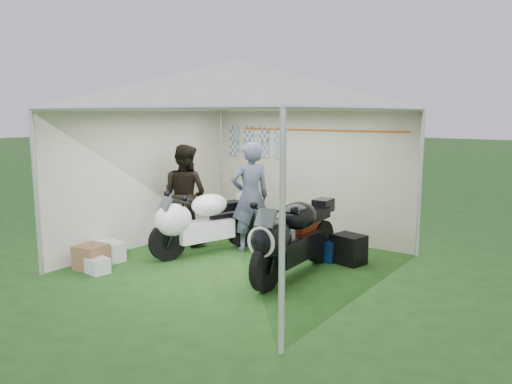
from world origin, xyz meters
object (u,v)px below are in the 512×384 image
Objects in this scene: person_dark_jacket at (185,195)px; person_blue_jacket at (250,197)px; crate_0 at (108,251)px; equipment_box at (349,249)px; crate_2 at (98,266)px; motorcycle_black at (292,236)px; canopy_tent at (241,89)px; crate_1 at (91,257)px; motorcycle_white at (201,220)px; paddock_stand at (323,250)px.

person_blue_jacket is (1.17, 0.29, 0.03)m from person_dark_jacket.
person_blue_jacket reaches higher than crate_0.
equipment_box reaches higher than crate_0.
person_dark_jacket is 5.73× the size of crate_2.
motorcycle_black is 4.79× the size of crate_0.
motorcycle_black is at bearing -6.76° from canopy_tent.
crate_2 is at bearing -150.37° from motorcycle_black.
crate_1 reaches higher than crate_0.
crate_0 is (-1.42, -1.75, -0.74)m from person_blue_jacket.
canopy_tent reaches higher than equipment_box.
person_blue_jacket is 4.54× the size of crate_1.
motorcycle_white is 1.10× the size of person_blue_jacket.
paddock_stand is 1.40× the size of crate_2.
person_dark_jacket is (-2.43, 0.49, 0.27)m from motorcycle_black.
paddock_stand is 0.93× the size of crate_0.
crate_1 is 0.27m from crate_2.
crate_2 is (-1.40, -1.54, -2.46)m from canopy_tent.
equipment_box is 3.68m from crate_2.
canopy_tent is 12.53× the size of crate_0.
motorcycle_white is 1.97m from paddock_stand.
canopy_tent is at bearing 47.78° from crate_2.
person_dark_jacket is at bearing 170.71° from motorcycle_white.
paddock_stand is 2.55m from person_dark_jacket.
motorcycle_black is at bearing 31.48° from crate_2.
canopy_tent is at bearing -143.73° from equipment_box.
canopy_tent reaches higher than paddock_stand.
paddock_stand is 0.95× the size of equipment_box.
motorcycle_black is (0.94, -0.11, -1.98)m from canopy_tent.
paddock_stand is 1.07× the size of crate_1.
person_dark_jacket is at bearing -168.35° from equipment_box.
person_dark_jacket is at bearing 80.23° from crate_0.
equipment_box is (1.63, 0.28, -0.67)m from person_blue_jacket.
motorcycle_black is 2.94m from crate_1.
person_dark_jacket reaches higher than motorcycle_white.
equipment_box is at bearing 11.74° from paddock_stand.
motorcycle_black is 5.49× the size of crate_1.
crate_2 is at bearing -132.22° from canopy_tent.
paddock_stand is (1.74, 0.83, -0.40)m from motorcycle_white.
person_dark_jacket is at bearing -168.36° from paddock_stand.
motorcycle_white is at bearing 50.88° from crate_0.
person_blue_jacket is (-1.27, 0.78, 0.30)m from motorcycle_black.
canopy_tent is at bearing -135.99° from paddock_stand.
motorcycle_black reaches higher than equipment_box.
equipment_box is (2.14, 0.91, -0.33)m from motorcycle_white.
paddock_stand is at bearing 90.00° from motorcycle_black.
person_dark_jacket is 4.37× the size of crate_1.
paddock_stand is at bearing -173.53° from person_dark_jacket.
crate_1 is at bearing 80.37° from person_dark_jacket.
crate_0 is at bearing 105.58° from crate_1.
motorcycle_black reaches higher than crate_0.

